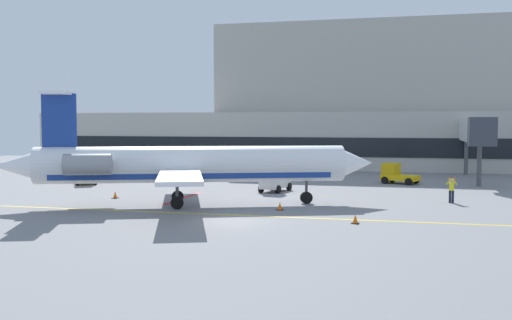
% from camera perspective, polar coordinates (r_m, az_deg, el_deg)
% --- Properties ---
extents(ground, '(120.00, 120.00, 0.11)m').
position_cam_1_polar(ground, '(36.92, -2.55, -5.92)').
color(ground, slate).
extents(terminal_building, '(74.66, 12.19, 19.39)m').
position_cam_1_polar(terminal_building, '(82.03, 7.34, 4.57)').
color(terminal_building, '#B7B2A8').
rests_on(terminal_building, ground).
extents(jet_bridge_west, '(2.40, 17.55, 6.51)m').
position_cam_1_polar(jet_bridge_west, '(65.72, 19.91, 2.57)').
color(jet_bridge_west, silver).
rests_on(jet_bridge_west, ground).
extents(regional_jet, '(26.43, 20.05, 8.16)m').
position_cam_1_polar(regional_jet, '(43.85, -6.65, -0.45)').
color(regional_jet, white).
rests_on(regional_jet, ground).
extents(baggage_tug, '(3.93, 3.10, 1.99)m').
position_cam_1_polar(baggage_tug, '(61.04, 13.14, -1.32)').
color(baggage_tug, '#E5B20C').
rests_on(baggage_tug, ground).
extents(pushback_tractor, '(3.41, 3.87, 1.84)m').
position_cam_1_polar(pushback_tractor, '(61.14, -15.83, -1.41)').
color(pushback_tractor, '#E5B20C').
rests_on(pushback_tractor, ground).
extents(belt_loader, '(2.45, 3.77, 2.14)m').
position_cam_1_polar(belt_loader, '(52.26, 1.67, -1.99)').
color(belt_loader, silver).
rests_on(belt_loader, ground).
extents(fuel_tank, '(7.80, 3.25, 2.59)m').
position_cam_1_polar(fuel_tank, '(72.45, -6.66, -0.06)').
color(fuel_tank, white).
rests_on(fuel_tank, ground).
extents(marshaller, '(0.83, 0.34, 1.97)m').
position_cam_1_polar(marshaller, '(47.51, 18.00, -2.68)').
color(marshaller, '#191E33').
rests_on(marshaller, ground).
extents(safety_cone_alpha, '(0.47, 0.47, 0.55)m').
position_cam_1_polar(safety_cone_alpha, '(41.67, 2.27, -4.41)').
color(safety_cone_alpha, orange).
rests_on(safety_cone_alpha, ground).
extents(safety_cone_bravo, '(0.47, 0.47, 0.55)m').
position_cam_1_polar(safety_cone_bravo, '(49.32, -13.17, -3.26)').
color(safety_cone_bravo, orange).
rests_on(safety_cone_bravo, ground).
extents(safety_cone_charlie, '(0.47, 0.47, 0.55)m').
position_cam_1_polar(safety_cone_charlie, '(36.63, 9.37, -5.57)').
color(safety_cone_charlie, orange).
rests_on(safety_cone_charlie, ground).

